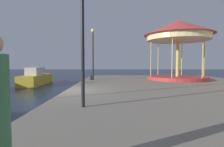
{
  "coord_description": "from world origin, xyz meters",
  "views": [
    {
      "loc": [
        2.51,
        -9.83,
        2.28
      ],
      "look_at": [
        2.58,
        3.83,
        1.51
      ],
      "focal_mm": 28.64,
      "sensor_mm": 36.0,
      "label": 1
    }
  ],
  "objects_px": {
    "motorboat_yellow": "(36,78)",
    "bollard_center": "(91,78)",
    "carousel": "(178,36)",
    "lamp_post_mid_promenade": "(93,45)",
    "bollard_north": "(83,80)",
    "lamp_post_near_edge": "(82,23)"
  },
  "relations": [
    {
      "from": "bollard_north",
      "to": "lamp_post_near_edge",
      "type": "bearing_deg",
      "value": -81.1
    },
    {
      "from": "lamp_post_near_edge",
      "to": "lamp_post_mid_promenade",
      "type": "distance_m",
      "value": 10.17
    },
    {
      "from": "carousel",
      "to": "lamp_post_mid_promenade",
      "type": "bearing_deg",
      "value": -178.37
    },
    {
      "from": "motorboat_yellow",
      "to": "lamp_post_mid_promenade",
      "type": "height_order",
      "value": "lamp_post_mid_promenade"
    },
    {
      "from": "bollard_north",
      "to": "bollard_center",
      "type": "relative_size",
      "value": 1.0
    },
    {
      "from": "motorboat_yellow",
      "to": "lamp_post_mid_promenade",
      "type": "relative_size",
      "value": 1.27
    },
    {
      "from": "motorboat_yellow",
      "to": "bollard_center",
      "type": "height_order",
      "value": "motorboat_yellow"
    },
    {
      "from": "carousel",
      "to": "lamp_post_mid_promenade",
      "type": "xyz_separation_m",
      "value": [
        -7.74,
        -0.22,
        -0.89
      ]
    },
    {
      "from": "motorboat_yellow",
      "to": "carousel",
      "type": "distance_m",
      "value": 15.08
    },
    {
      "from": "motorboat_yellow",
      "to": "carousel",
      "type": "bearing_deg",
      "value": -11.51
    },
    {
      "from": "carousel",
      "to": "lamp_post_mid_promenade",
      "type": "relative_size",
      "value": 1.35
    },
    {
      "from": "bollard_north",
      "to": "bollard_center",
      "type": "height_order",
      "value": "same"
    },
    {
      "from": "bollard_center",
      "to": "lamp_post_near_edge",
      "type": "bearing_deg",
      "value": -85.03
    },
    {
      "from": "motorboat_yellow",
      "to": "bollard_north",
      "type": "relative_size",
      "value": 14.6
    },
    {
      "from": "motorboat_yellow",
      "to": "bollard_center",
      "type": "bearing_deg",
      "value": -26.75
    },
    {
      "from": "lamp_post_near_edge",
      "to": "lamp_post_mid_promenade",
      "type": "height_order",
      "value": "lamp_post_mid_promenade"
    },
    {
      "from": "lamp_post_mid_promenade",
      "to": "bollard_center",
      "type": "distance_m",
      "value": 2.92
    },
    {
      "from": "carousel",
      "to": "bollard_north",
      "type": "height_order",
      "value": "carousel"
    },
    {
      "from": "carousel",
      "to": "bollard_center",
      "type": "bearing_deg",
      "value": -178.07
    },
    {
      "from": "motorboat_yellow",
      "to": "bollard_north",
      "type": "xyz_separation_m",
      "value": [
        5.96,
        -5.64,
        0.29
      ]
    },
    {
      "from": "lamp_post_near_edge",
      "to": "bollard_north",
      "type": "distance_m",
      "value": 8.15
    },
    {
      "from": "carousel",
      "to": "bollard_center",
      "type": "height_order",
      "value": "carousel"
    }
  ]
}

